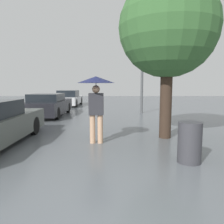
{
  "coord_description": "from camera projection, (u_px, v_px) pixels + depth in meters",
  "views": [
    {
      "loc": [
        0.08,
        -2.35,
        1.61
      ],
      "look_at": [
        0.09,
        3.6,
        0.87
      ],
      "focal_mm": 35.0,
      "sensor_mm": 36.0,
      "label": 1
    }
  ],
  "objects": [
    {
      "name": "parked_car_farthest",
      "position": [
        68.0,
        99.0,
        17.12
      ],
      "size": [
        1.65,
        4.22,
        1.21
      ],
      "color": "silver",
      "rests_on": "ground_plane"
    },
    {
      "name": "street_lamp",
      "position": [
        142.0,
        72.0,
        12.34
      ],
      "size": [
        0.32,
        0.32,
        3.76
      ],
      "color": "#515456",
      "rests_on": "ground_plane"
    },
    {
      "name": "tree",
      "position": [
        168.0,
        29.0,
        6.34
      ],
      "size": [
        2.89,
        2.89,
        4.71
      ],
      "color": "#38281E",
      "rests_on": "ground_plane"
    },
    {
      "name": "parked_car_middle",
      "position": [
        47.0,
        105.0,
        11.52
      ],
      "size": [
        1.76,
        4.19,
        1.17
      ],
      "color": "black",
      "rests_on": "ground_plane"
    },
    {
      "name": "trash_bin",
      "position": [
        189.0,
        142.0,
        4.53
      ],
      "size": [
        0.48,
        0.48,
        0.86
      ],
      "color": "#38383D",
      "rests_on": "ground_plane"
    },
    {
      "name": "pedestrian",
      "position": [
        96.0,
        91.0,
        5.92
      ],
      "size": [
        1.02,
        1.02,
        1.85
      ],
      "color": "tan",
      "rests_on": "ground_plane"
    }
  ]
}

